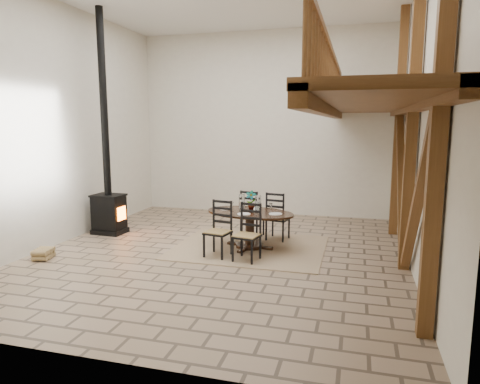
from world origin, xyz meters
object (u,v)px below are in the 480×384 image
(log_basket, at_px, (112,221))
(wood_stove, at_px, (108,186))
(dining_table, at_px, (250,227))
(log_stack, at_px, (43,254))

(log_basket, bearing_deg, wood_stove, -63.80)
(dining_table, bearing_deg, log_basket, 178.51)
(wood_stove, xyz_separation_m, log_basket, (-0.23, 0.48, -0.95))
(wood_stove, distance_m, log_basket, 1.09)
(wood_stove, distance_m, log_stack, 2.27)
(wood_stove, relative_size, log_stack, 11.23)
(wood_stove, bearing_deg, dining_table, -2.25)
(dining_table, height_order, log_basket, dining_table)
(dining_table, height_order, log_stack, dining_table)
(dining_table, xyz_separation_m, log_stack, (-3.56, -1.74, -0.33))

